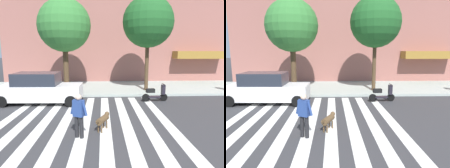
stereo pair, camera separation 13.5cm
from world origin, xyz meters
TOP-DOWN VIEW (x-y plane):
  - ground_plane at (0.00, 7.44)m, footprint 160.00×160.00m
  - sidewalk_far at (0.00, 17.89)m, footprint 80.00×6.00m
  - crosswalk_stripes at (0.38, 7.44)m, footprint 7.65×14.29m
  - parked_car_behind_first at (-2.60, 13.46)m, footprint 4.88×2.06m
  - parked_scooter at (4.44, 13.59)m, footprint 1.63×0.50m
  - street_tree_nearest at (-1.56, 16.44)m, footprint 3.80×3.80m
  - street_tree_middle at (4.48, 16.34)m, footprint 3.71×3.71m
  - pedestrian_dog_walker at (0.30, 8.56)m, footprint 0.68×0.38m
  - dog_on_leash at (1.17, 9.24)m, footprint 0.58×1.05m

SIDE VIEW (x-z plane):
  - ground_plane at x=0.00m, z-range 0.00..0.00m
  - crosswalk_stripes at x=0.38m, z-range 0.00..0.01m
  - sidewalk_far at x=0.00m, z-range 0.00..0.15m
  - dog_on_leash at x=1.17m, z-range 0.12..0.77m
  - parked_scooter at x=4.44m, z-range -0.08..1.03m
  - parked_car_behind_first at x=-2.60m, z-range -0.04..1.83m
  - pedestrian_dog_walker at x=0.30m, z-range 0.11..1.75m
  - street_tree_nearest at x=-1.56m, z-range 1.57..8.25m
  - street_tree_middle at x=4.48m, z-range 1.73..8.63m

